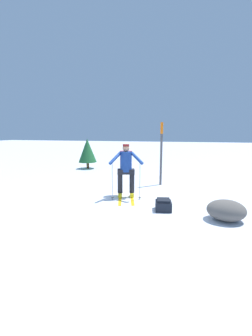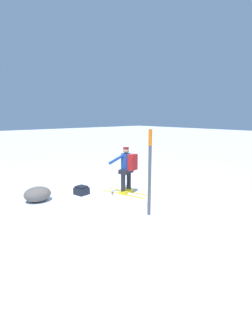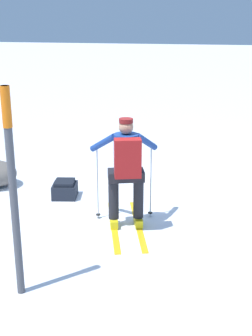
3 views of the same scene
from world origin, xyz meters
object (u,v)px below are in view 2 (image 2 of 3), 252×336
at_px(rock_boulder, 38,194).
at_px(dropped_backpack, 82,190).
at_px(trail_marker, 150,167).
at_px(skier, 127,167).

bearing_deg(rock_boulder, dropped_backpack, -11.19).
relative_size(trail_marker, rock_boulder, 2.75).
bearing_deg(dropped_backpack, rock_boulder, 168.81).
distance_m(skier, dropped_backpack, 1.75).
xyz_separation_m(skier, rock_boulder, (-2.67, 1.23, -0.70)).
bearing_deg(skier, trail_marker, -114.33).
height_order(dropped_backpack, trail_marker, trail_marker).
distance_m(skier, trail_marker, 2.10).
xyz_separation_m(skier, trail_marker, (-0.85, -1.87, 0.41)).
bearing_deg(trail_marker, skier, 65.67).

